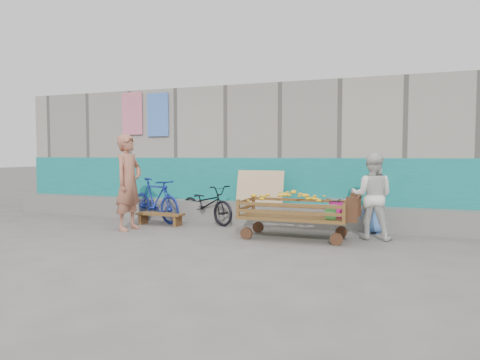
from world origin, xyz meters
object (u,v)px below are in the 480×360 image
(child, at_px, (373,210))
(bicycle_blue, at_px, (155,200))
(vendor_man, at_px, (129,182))
(banana_cart, at_px, (292,205))
(woman, at_px, (372,196))
(bicycle_dark, at_px, (207,204))
(bench, at_px, (160,216))

(child, height_order, bicycle_blue, bicycle_blue)
(vendor_man, bearing_deg, bicycle_blue, 4.15)
(child, bearing_deg, bicycle_blue, -18.30)
(banana_cart, height_order, child, child)
(vendor_man, bearing_deg, woman, -78.82)
(vendor_man, height_order, child, vendor_man)
(bicycle_dark, xyz_separation_m, bicycle_blue, (-1.13, -0.19, 0.07))
(vendor_man, distance_m, bicycle_blue, 1.12)
(banana_cart, xyz_separation_m, bicycle_blue, (-3.22, 0.79, -0.10))
(banana_cart, relative_size, child, 2.33)
(vendor_man, xyz_separation_m, bicycle_dark, (1.11, 1.21, -0.52))
(woman, height_order, bicycle_dark, woman)
(bench, xyz_separation_m, bicycle_dark, (0.83, 0.52, 0.23))
(woman, bearing_deg, bicycle_dark, -6.39)
(vendor_man, bearing_deg, child, -72.13)
(child, bearing_deg, woman, 69.32)
(bench, bearing_deg, banana_cart, -9.04)
(banana_cart, distance_m, child, 1.64)
(banana_cart, distance_m, woman, 1.39)
(bicycle_blue, bearing_deg, vendor_man, -156.24)
(woman, distance_m, bicycle_blue, 4.55)
(bench, xyz_separation_m, bicycle_blue, (-0.31, 0.33, 0.29))
(woman, relative_size, child, 1.72)
(bench, bearing_deg, bicycle_dark, 31.99)
(woman, distance_m, child, 0.63)
(bicycle_dark, distance_m, bicycle_blue, 1.15)
(vendor_man, xyz_separation_m, child, (4.51, 1.21, -0.50))
(banana_cart, height_order, bicycle_blue, bicycle_blue)
(vendor_man, height_order, bicycle_blue, vendor_man)
(bicycle_blue, bearing_deg, bicycle_dark, -58.14)
(bicycle_blue, bearing_deg, banana_cart, -81.35)
(banana_cart, distance_m, bicycle_blue, 3.32)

